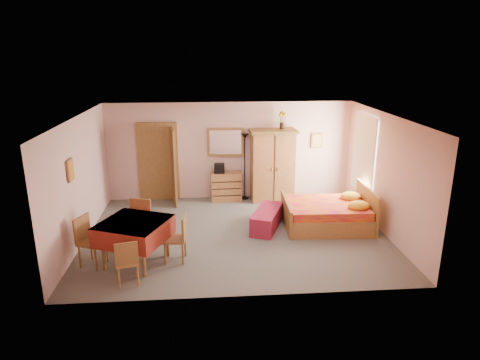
{
  "coord_description": "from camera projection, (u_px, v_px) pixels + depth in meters",
  "views": [
    {
      "loc": [
        -0.62,
        -8.66,
        3.89
      ],
      "look_at": [
        0.1,
        0.3,
        1.15
      ],
      "focal_mm": 32.0,
      "sensor_mm": 36.0,
      "label": 1
    }
  ],
  "objects": [
    {
      "name": "chest_of_drawers",
      "position": [
        226.0,
        186.0,
        11.47
      ],
      "size": [
        0.82,
        0.43,
        0.77
      ],
      "primitive_type": "cube",
      "rotation": [
        0.0,
        0.0,
        0.03
      ],
      "color": "#AC6A3A",
      "rests_on": "floor"
    },
    {
      "name": "stereo",
      "position": [
        219.0,
        168.0,
        11.3
      ],
      "size": [
        0.28,
        0.22,
        0.25
      ],
      "primitive_type": "cube",
      "rotation": [
        0.0,
        0.0,
        -0.07
      ],
      "color": "black",
      "rests_on": "chest_of_drawers"
    },
    {
      "name": "wall_back",
      "position": [
        230.0,
        151.0,
        11.45
      ],
      "size": [
        6.5,
        0.1,
        2.6
      ],
      "primitive_type": "cube",
      "color": "#DBA89E",
      "rests_on": "floor"
    },
    {
      "name": "chair_south",
      "position": [
        127.0,
        261.0,
        7.33
      ],
      "size": [
        0.46,
        0.46,
        0.84
      ],
      "primitive_type": "cube",
      "rotation": [
        0.0,
        0.0,
        0.24
      ],
      "color": "#A66F38",
      "rests_on": "floor"
    },
    {
      "name": "chair_east",
      "position": [
        175.0,
        238.0,
        8.13
      ],
      "size": [
        0.45,
        0.45,
        0.91
      ],
      "primitive_type": "cube",
      "rotation": [
        0.0,
        0.0,
        1.48
      ],
      "color": "brown",
      "rests_on": "floor"
    },
    {
      "name": "wall_right",
      "position": [
        385.0,
        174.0,
        9.31
      ],
      "size": [
        0.1,
        5.0,
        2.6
      ],
      "primitive_type": "cube",
      "color": "#DBA89E",
      "rests_on": "floor"
    },
    {
      "name": "chair_west",
      "position": [
        92.0,
        241.0,
        7.95
      ],
      "size": [
        0.57,
        0.57,
        0.96
      ],
      "primitive_type": "cube",
      "rotation": [
        0.0,
        0.0,
        -1.96
      ],
      "color": "#9E6735",
      "rests_on": "floor"
    },
    {
      "name": "chair_north",
      "position": [
        137.0,
        225.0,
        8.63
      ],
      "size": [
        0.55,
        0.55,
        0.99
      ],
      "primitive_type": "cube",
      "rotation": [
        0.0,
        0.0,
        2.89
      ],
      "color": "#A56D38",
      "rests_on": "floor"
    },
    {
      "name": "wall_left",
      "position": [
        80.0,
        181.0,
        8.81
      ],
      "size": [
        0.1,
        5.0,
        2.6
      ],
      "primitive_type": "cube",
      "color": "#DBA89E",
      "rests_on": "floor"
    },
    {
      "name": "bench",
      "position": [
        267.0,
        219.0,
        9.71
      ],
      "size": [
        0.92,
        1.38,
        0.43
      ],
      "primitive_type": "cube",
      "rotation": [
        0.0,
        0.0,
        -0.37
      ],
      "color": "maroon",
      "rests_on": "floor"
    },
    {
      "name": "floor",
      "position": [
        237.0,
        234.0,
        9.44
      ],
      "size": [
        6.5,
        6.5,
        0.0
      ],
      "primitive_type": "plane",
      "color": "slate",
      "rests_on": "ground"
    },
    {
      "name": "sunflower_vase",
      "position": [
        282.0,
        120.0,
        11.07
      ],
      "size": [
        0.19,
        0.19,
        0.46
      ],
      "primitive_type": "cube",
      "rotation": [
        0.0,
        0.0,
        -0.0
      ],
      "color": "gold",
      "rests_on": "wardrobe"
    },
    {
      "name": "ceiling",
      "position": [
        236.0,
        116.0,
        8.68
      ],
      "size": [
        6.5,
        6.5,
        0.0
      ],
      "primitive_type": "plane",
      "rotation": [
        3.14,
        0.0,
        0.0
      ],
      "color": "brown",
      "rests_on": "wall_back"
    },
    {
      "name": "wall_front",
      "position": [
        248.0,
        223.0,
        6.68
      ],
      "size": [
        6.5,
        0.1,
        2.6
      ],
      "primitive_type": "cube",
      "color": "#DBA89E",
      "rests_on": "floor"
    },
    {
      "name": "bed",
      "position": [
        327.0,
        207.0,
        9.75
      ],
      "size": [
        2.0,
        1.61,
        0.9
      ],
      "primitive_type": "cube",
      "rotation": [
        0.0,
        0.0,
        -0.04
      ],
      "color": "#BD123A",
      "rests_on": "floor"
    },
    {
      "name": "window",
      "position": [
        364.0,
        155.0,
        10.41
      ],
      "size": [
        0.08,
        1.4,
        1.95
      ],
      "primitive_type": "cube",
      "color": "white",
      "rests_on": "wall_right"
    },
    {
      "name": "dining_table",
      "position": [
        135.0,
        242.0,
        8.05
      ],
      "size": [
        1.51,
        1.51,
        0.84
      ],
      "primitive_type": "cube",
      "rotation": [
        0.0,
        0.0,
        -0.39
      ],
      "color": "maroon",
      "rests_on": "floor"
    },
    {
      "name": "picture_back",
      "position": [
        317.0,
        141.0,
        11.52
      ],
      "size": [
        0.3,
        0.04,
        0.4
      ],
      "primitive_type": "cube",
      "color": "#D8BF59",
      "rests_on": "wall_back"
    },
    {
      "name": "wall_mirror",
      "position": [
        226.0,
        142.0,
        11.33
      ],
      "size": [
        0.98,
        0.1,
        0.77
      ],
      "primitive_type": "cube",
      "rotation": [
        0.0,
        0.0,
        -0.05
      ],
      "color": "white",
      "rests_on": "wall_back"
    },
    {
      "name": "picture_left",
      "position": [
        70.0,
        170.0,
        8.13
      ],
      "size": [
        0.04,
        0.32,
        0.42
      ],
      "primitive_type": "cube",
      "color": "orange",
      "rests_on": "wall_left"
    },
    {
      "name": "doorway",
      "position": [
        159.0,
        163.0,
        11.35
      ],
      "size": [
        1.06,
        0.12,
        2.15
      ],
      "primitive_type": "cube",
      "color": "#9E6B35",
      "rests_on": "floor"
    },
    {
      "name": "floor_lamp",
      "position": [
        245.0,
        167.0,
        11.44
      ],
      "size": [
        0.3,
        0.3,
        1.79
      ],
      "primitive_type": "cube",
      "rotation": [
        0.0,
        0.0,
        0.42
      ],
      "color": "black",
      "rests_on": "floor"
    },
    {
      "name": "wardrobe",
      "position": [
        273.0,
        166.0,
        11.31
      ],
      "size": [
        1.25,
        0.69,
        1.92
      ],
      "primitive_type": "cube",
      "rotation": [
        0.0,
        0.0,
        0.05
      ],
      "color": "#A96A39",
      "rests_on": "floor"
    }
  ]
}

